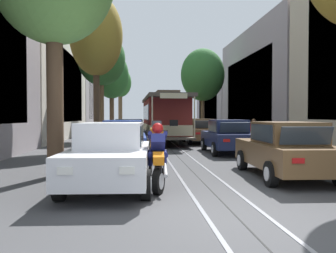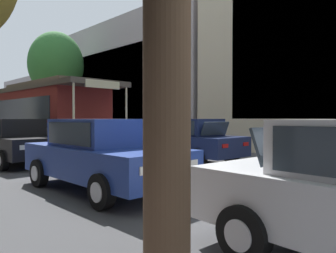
# 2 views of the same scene
# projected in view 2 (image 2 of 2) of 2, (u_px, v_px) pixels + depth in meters

# --- Properties ---
(ground_plane) EXTENTS (160.00, 160.00, 0.00)m
(ground_plane) POSITION_uv_depth(u_px,v_px,m) (27.00, 150.00, 16.55)
(ground_plane) COLOR #424244
(trolley_track_rails) EXTENTS (1.14, 55.92, 0.01)m
(trolley_track_rails) POSITION_uv_depth(u_px,v_px,m) (9.00, 146.00, 18.56)
(trolley_track_rails) COLOR gray
(trolley_track_rails) RESTS_ON ground
(building_facade_right) EXTENTS (5.44, 47.62, 10.56)m
(building_facade_right) POSITION_uv_depth(u_px,v_px,m) (171.00, 77.00, 22.52)
(building_facade_right) COLOR #BCAD93
(building_facade_right) RESTS_ON ground
(parked_car_blue_second_left) EXTENTS (2.01, 4.36, 1.58)m
(parked_car_blue_second_left) POSITION_uv_depth(u_px,v_px,m) (102.00, 154.00, 7.23)
(parked_car_blue_second_left) COLOR #233D93
(parked_car_blue_second_left) RESTS_ON ground
(parked_car_black_mid_left) EXTENTS (2.11, 4.41, 1.58)m
(parked_car_black_mid_left) POSITION_uv_depth(u_px,v_px,m) (15.00, 141.00, 11.40)
(parked_car_black_mid_left) COLOR black
(parked_car_black_mid_left) RESTS_ON ground
(parked_car_navy_second_right) EXTENTS (2.05, 4.38, 1.58)m
(parked_car_navy_second_right) POSITION_uv_depth(u_px,v_px,m) (188.00, 140.00, 11.89)
(parked_car_navy_second_right) COLOR #19234C
(parked_car_navy_second_right) RESTS_ON ground
(parked_car_brown_mid_right) EXTENTS (2.06, 4.39, 1.58)m
(parked_car_brown_mid_right) POSITION_uv_depth(u_px,v_px,m) (95.00, 134.00, 16.10)
(parked_car_brown_mid_right) COLOR brown
(parked_car_brown_mid_right) RESTS_ON ground
(parked_car_brown_fourth_right) EXTENTS (2.07, 4.39, 1.58)m
(parked_car_brown_fourth_right) POSITION_uv_depth(u_px,v_px,m) (38.00, 131.00, 21.31)
(parked_car_brown_fourth_right) COLOR brown
(parked_car_brown_fourth_right) RESTS_ON ground
(street_tree_kerb_right_second) EXTENTS (3.82, 3.53, 7.66)m
(street_tree_kerb_right_second) POSITION_uv_depth(u_px,v_px,m) (56.00, 65.00, 22.72)
(street_tree_kerb_right_second) COLOR brown
(street_tree_kerb_right_second) RESTS_ON ground
(cable_car_trolley) EXTENTS (2.83, 9.18, 3.28)m
(cable_car_trolley) POSITION_uv_depth(u_px,v_px,m) (44.00, 117.00, 15.00)
(cable_car_trolley) COLOR maroon
(cable_car_trolley) RESTS_ON ground
(pedestrian_on_left_pavement) EXTENTS (0.55, 0.42, 1.59)m
(pedestrian_on_left_pavement) POSITION_uv_depth(u_px,v_px,m) (154.00, 131.00, 18.00)
(pedestrian_on_left_pavement) COLOR #282D38
(pedestrian_on_left_pavement) RESTS_ON ground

